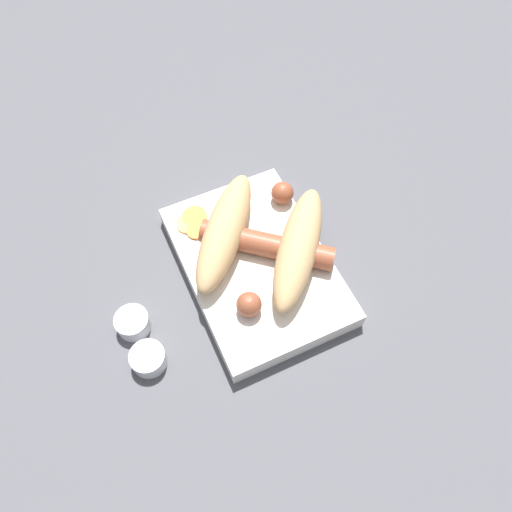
{
  "coord_description": "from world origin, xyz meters",
  "views": [
    {
      "loc": [
        0.3,
        -0.14,
        0.6
      ],
      "look_at": [
        0.0,
        0.0,
        0.04
      ],
      "focal_mm": 35.0,
      "sensor_mm": 36.0,
      "label": 1
    }
  ],
  "objects_px": {
    "food_tray": "(256,265)",
    "bread_roll": "(261,239)",
    "condiment_cup_far": "(149,359)",
    "condiment_cup_near": "(133,323)",
    "sausage": "(267,245)"
  },
  "relations": [
    {
      "from": "food_tray",
      "to": "condiment_cup_near",
      "type": "xyz_separation_m",
      "value": [
        0.01,
        -0.18,
        -0.0
      ]
    },
    {
      "from": "bread_roll",
      "to": "food_tray",
      "type": "bearing_deg",
      "value": -46.47
    },
    {
      "from": "food_tray",
      "to": "sausage",
      "type": "relative_size",
      "value": 1.56
    },
    {
      "from": "bread_roll",
      "to": "sausage",
      "type": "height_order",
      "value": "bread_roll"
    },
    {
      "from": "sausage",
      "to": "condiment_cup_near",
      "type": "bearing_deg",
      "value": -85.39
    },
    {
      "from": "sausage",
      "to": "bread_roll",
      "type": "bearing_deg",
      "value": -140.24
    },
    {
      "from": "sausage",
      "to": "food_tray",
      "type": "bearing_deg",
      "value": -71.12
    },
    {
      "from": "bread_roll",
      "to": "condiment_cup_far",
      "type": "xyz_separation_m",
      "value": [
        0.08,
        -0.19,
        -0.04
      ]
    },
    {
      "from": "sausage",
      "to": "condiment_cup_near",
      "type": "height_order",
      "value": "sausage"
    },
    {
      "from": "bread_roll",
      "to": "condiment_cup_near",
      "type": "distance_m",
      "value": 0.2
    },
    {
      "from": "food_tray",
      "to": "bread_roll",
      "type": "distance_m",
      "value": 0.04
    },
    {
      "from": "condiment_cup_near",
      "to": "bread_roll",
      "type": "bearing_deg",
      "value": 96.61
    },
    {
      "from": "food_tray",
      "to": "bread_roll",
      "type": "height_order",
      "value": "bread_roll"
    },
    {
      "from": "bread_roll",
      "to": "condiment_cup_far",
      "type": "height_order",
      "value": "bread_roll"
    },
    {
      "from": "bread_roll",
      "to": "condiment_cup_near",
      "type": "xyz_separation_m",
      "value": [
        0.02,
        -0.19,
        -0.04
      ]
    }
  ]
}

